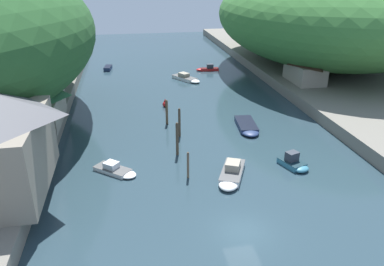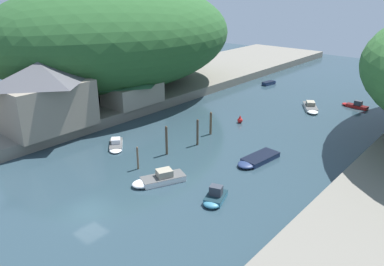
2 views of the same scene
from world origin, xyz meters
name	(u,v)px [view 2 (image 2 of 2)]	position (x,y,z in m)	size (l,w,h in m)	color
water_surface	(260,124)	(0.00, 30.00, 0.00)	(130.00, 130.00, 0.00)	#283D47
left_bank	(139,89)	(-26.81, 30.00, 0.78)	(22.00, 120.00, 1.56)	slate
hillside_left	(118,36)	(-27.91, 26.77, 10.87)	(33.58, 47.01, 18.62)	#285628
waterfront_building	(43,94)	(-19.11, 6.96, 6.02)	(9.50, 11.70, 8.63)	gray
boathouse_shed	(132,88)	(-18.35, 21.38, 4.01)	(6.10, 9.30, 4.74)	gray
boat_navy_launch	(215,198)	(7.89, 8.68, 0.44)	(2.63, 3.59, 1.49)	teal
boat_near_quay	(256,160)	(6.33, 18.64, 0.30)	(2.76, 6.28, 0.61)	navy
boat_far_upstream	(311,108)	(2.66, 41.45, 0.37)	(4.80, 6.13, 1.19)	white
boat_red_skiff	(158,179)	(1.22, 7.72, 0.42)	(4.00, 5.88, 1.36)	white
boat_white_cruiser	(116,145)	(-9.45, 10.69, 0.29)	(4.46, 4.10, 0.98)	white
boat_far_right_bank	(355,105)	(7.71, 47.47, 0.38)	(4.39, 1.42, 1.27)	red
boat_mid_channel	(270,83)	(-11.06, 52.06, 0.35)	(1.72, 3.92, 0.70)	navy
mooring_post_nearest	(138,158)	(-2.77, 8.50, 1.36)	(0.23, 0.23, 2.70)	brown
mooring_post_second	(166,140)	(-3.07, 13.39, 1.85)	(0.30, 0.30, 3.68)	#4C3D2D
mooring_post_middle	(198,132)	(-2.13, 18.06, 1.75)	(0.28, 0.28, 3.49)	#4C3D2D
mooring_post_fourth	(211,123)	(-3.13, 22.05, 1.62)	(0.32, 0.32, 3.23)	brown
channel_buoy_near	(240,120)	(-2.62, 28.50, 0.46)	(0.79, 0.79, 1.18)	red
person_on_quay	(26,129)	(-17.68, 3.45, 2.54)	(0.25, 0.40, 1.69)	#282D3D
person_by_boathouse	(121,102)	(-17.60, 18.40, 2.54)	(0.32, 0.43, 1.69)	#282D3D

